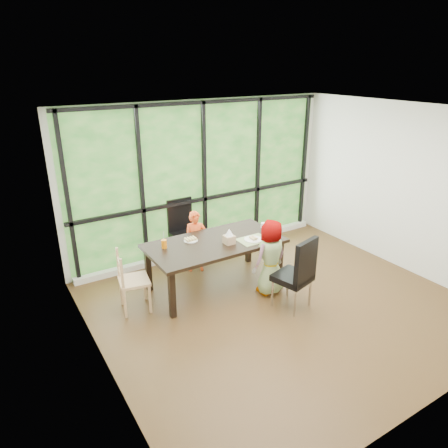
{
  "coord_description": "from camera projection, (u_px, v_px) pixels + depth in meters",
  "views": [
    {
      "loc": [
        -3.36,
        -3.89,
        3.27
      ],
      "look_at": [
        -0.42,
        0.87,
        1.05
      ],
      "focal_mm": 32.97,
      "sensor_mm": 36.0,
      "label": 1
    }
  ],
  "objects": [
    {
      "name": "dining_table",
      "position": [
        215.0,
        264.0,
        6.3
      ],
      "size": [
        2.06,
        1.07,
        0.75
      ],
      "primitive_type": "cube",
      "rotation": [
        0.0,
        0.0,
        0.01
      ],
      "color": "black",
      "rests_on": "ground"
    },
    {
      "name": "tissue_box",
      "position": [
        229.0,
        240.0,
        6.08
      ],
      "size": [
        0.15,
        0.15,
        0.13
      ],
      "primitive_type": "cube",
      "color": "tan",
      "rests_on": "dining_table"
    },
    {
      "name": "ground",
      "position": [
        280.0,
        305.0,
        5.93
      ],
      "size": [
        5.0,
        5.0,
        0.0
      ],
      "primitive_type": "plane",
      "color": "black",
      "rests_on": "ground"
    },
    {
      "name": "plate_far",
      "position": [
        191.0,
        240.0,
        6.19
      ],
      "size": [
        0.21,
        0.21,
        0.01
      ],
      "primitive_type": "cylinder",
      "color": "white",
      "rests_on": "dining_table"
    },
    {
      "name": "crepe_rolls_near",
      "position": [
        253.0,
        238.0,
        6.21
      ],
      "size": [
        0.1,
        0.12,
        0.04
      ],
      "primitive_type": null,
      "color": "tan",
      "rests_on": "plate_near"
    },
    {
      "name": "straw_white",
      "position": [
        164.0,
        237.0,
        5.9
      ],
      "size": [
        0.01,
        0.04,
        0.2
      ],
      "primitive_type": "cylinder",
      "rotation": [
        0.14,
        0.0,
        0.0
      ],
      "color": "white",
      "rests_on": "orange_cup"
    },
    {
      "name": "crepe_rolls_far",
      "position": [
        191.0,
        239.0,
        6.19
      ],
      "size": [
        0.2,
        0.12,
        0.04
      ],
      "primitive_type": null,
      "color": "tan",
      "rests_on": "plate_far"
    },
    {
      "name": "chair_window_leather",
      "position": [
        185.0,
        231.0,
        7.09
      ],
      "size": [
        0.46,
        0.46,
        1.08
      ],
      "primitive_type": "cube",
      "rotation": [
        0.0,
        0.0,
        0.01
      ],
      "color": "black",
      "rests_on": "ground"
    },
    {
      "name": "green_cup",
      "position": [
        271.0,
        234.0,
        6.28
      ],
      "size": [
        0.08,
        0.08,
        0.13
      ],
      "primitive_type": "cylinder",
      "color": "green",
      "rests_on": "dining_table"
    },
    {
      "name": "child_toddler",
      "position": [
        196.0,
        241.0,
        6.74
      ],
      "size": [
        0.44,
        0.37,
        1.03
      ],
      "primitive_type": "imported",
      "rotation": [
        0.0,
        0.0,
        -0.39
      ],
      "color": "#DC4719",
      "rests_on": "ground"
    },
    {
      "name": "placemat",
      "position": [
        253.0,
        240.0,
        6.22
      ],
      "size": [
        0.46,
        0.33,
        0.01
      ],
      "primitive_type": "cube",
      "color": "tan",
      "rests_on": "dining_table"
    },
    {
      "name": "plate_near",
      "position": [
        253.0,
        239.0,
        6.22
      ],
      "size": [
        0.28,
        0.28,
        0.02
      ],
      "primitive_type": "cylinder",
      "color": "white",
      "rests_on": "dining_table"
    },
    {
      "name": "tissue",
      "position": [
        229.0,
        232.0,
        6.04
      ],
      "size": [
        0.12,
        0.12,
        0.11
      ],
      "primitive_type": "cone",
      "color": "white",
      "rests_on": "tissue_box"
    },
    {
      "name": "straw_pink",
      "position": [
        272.0,
        227.0,
        6.24
      ],
      "size": [
        0.01,
        0.04,
        0.2
      ],
      "primitive_type": "cylinder",
      "rotation": [
        0.14,
        0.0,
        0.0
      ],
      "color": "pink",
      "rests_on": "green_cup"
    },
    {
      "name": "foliage_backdrop",
      "position": [
        203.0,
        179.0,
        7.19
      ],
      "size": [
        4.8,
        0.02,
        2.65
      ],
      "primitive_type": "cube",
      "color": "#184A18",
      "rests_on": "back_wall"
    },
    {
      "name": "child_older",
      "position": [
        270.0,
        257.0,
        6.06
      ],
      "size": [
        0.6,
        0.42,
        1.16
      ],
      "primitive_type": "imported",
      "rotation": [
        0.0,
        0.0,
        3.24
      ],
      "color": "slate",
      "rests_on": "ground"
    },
    {
      "name": "chair_interior_leather",
      "position": [
        293.0,
        272.0,
        5.71
      ],
      "size": [
        0.56,
        0.56,
        1.08
      ],
      "primitive_type": "cube",
      "rotation": [
        0.0,
        0.0,
        3.41
      ],
      "color": "black",
      "rests_on": "ground"
    },
    {
      "name": "chair_end_beech",
      "position": [
        134.0,
        281.0,
        5.68
      ],
      "size": [
        0.47,
        0.49,
        0.9
      ],
      "primitive_type": "cube",
      "rotation": [
        0.0,
        0.0,
        1.39
      ],
      "color": "tan",
      "rests_on": "ground"
    },
    {
      "name": "orange_cup",
      "position": [
        164.0,
        244.0,
        5.94
      ],
      "size": [
        0.08,
        0.08,
        0.13
      ],
      "primitive_type": "cylinder",
      "color": "orange",
      "rests_on": "dining_table"
    },
    {
      "name": "window_sill",
      "position": [
        207.0,
        248.0,
        7.61
      ],
      "size": [
        4.8,
        0.12,
        0.1
      ],
      "primitive_type": "cube",
      "color": "silver",
      "rests_on": "ground"
    },
    {
      "name": "back_wall",
      "position": [
        203.0,
        179.0,
        7.21
      ],
      "size": [
        5.0,
        0.0,
        5.0
      ],
      "primitive_type": "plane",
      "rotation": [
        1.57,
        0.0,
        0.0
      ],
      "color": "silver",
      "rests_on": "ground"
    },
    {
      "name": "window_mullions",
      "position": [
        204.0,
        180.0,
        7.16
      ],
      "size": [
        4.8,
        0.06,
        2.65
      ],
      "primitive_type": null,
      "color": "black",
      "rests_on": "back_wall"
    },
    {
      "name": "white_mug",
      "position": [
        263.0,
        225.0,
        6.67
      ],
      "size": [
        0.08,
        0.08,
        0.08
      ],
      "primitive_type": "cylinder",
      "color": "white",
      "rests_on": "dining_table"
    }
  ]
}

